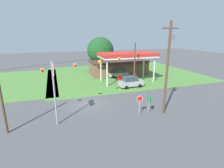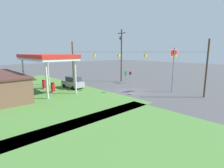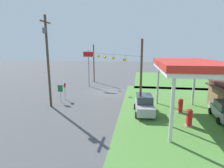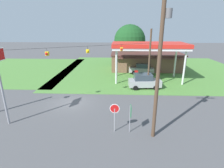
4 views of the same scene
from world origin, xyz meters
The scene contains 11 objects.
ground_plane centered at (0.00, 0.00, 0.00)m, with size 160.00×160.00×0.00m, color #4C4C4F.
grass_verge_opposite_corner centered at (-16.00, 16.00, 0.02)m, with size 24.00×24.00×0.04m, color #4C7F38.
gas_station_canopy centered at (9.96, 9.51, 5.47)m, with size 11.45×5.86×6.00m.
fuel_pump_near centered at (8.18, 9.51, 0.76)m, with size 0.71×0.56×1.60m.
fuel_pump_far centered at (11.74, 9.51, 0.76)m, with size 0.71×0.56×1.60m.
car_at_pumps_front centered at (8.93, 5.45, 1.05)m, with size 4.63×2.35×2.10m.
stop_sign_roadside centered at (5.08, -5.57, 1.81)m, with size 0.80×0.08×2.50m.
stop_sign_overhead centered at (-4.51, -4.78, 4.93)m, with size 0.22×2.03×7.04m.
route_sign centered at (6.37, -5.63, 1.71)m, with size 0.10×0.70×2.40m.
utility_pole_main centered at (8.24, -6.12, 6.13)m, with size 2.20×0.44×11.03m.
signal_span_gantry centered at (0.00, -0.01, 4.47)m, with size 19.03×10.24×8.17m.
Camera 3 is at (27.99, 4.69, 7.05)m, focal length 28.00 mm.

